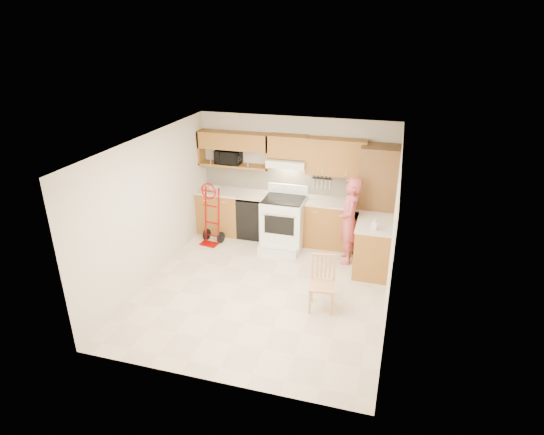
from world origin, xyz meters
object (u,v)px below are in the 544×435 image
at_px(microwave, 229,157).
at_px(range, 283,219).
at_px(dining_chair, 322,284).
at_px(hand_truck, 210,217).
at_px(person, 349,221).

height_order(microwave, range, microwave).
bearing_deg(dining_chair, hand_truck, 140.92).
distance_m(hand_truck, dining_chair, 3.06).
relative_size(range, hand_truck, 1.03).
xyz_separation_m(microwave, hand_truck, (-0.16, -0.74, -1.05)).
relative_size(range, dining_chair, 1.37).
bearing_deg(microwave, dining_chair, -43.84).
bearing_deg(hand_truck, person, 9.37).
bearing_deg(range, hand_truck, -170.17).
xyz_separation_m(range, hand_truck, (-1.44, -0.25, -0.01)).
distance_m(range, person, 1.36).
bearing_deg(person, dining_chair, -15.17).
bearing_deg(dining_chair, person, 77.29).
bearing_deg(person, range, -109.53).
height_order(range, hand_truck, range).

